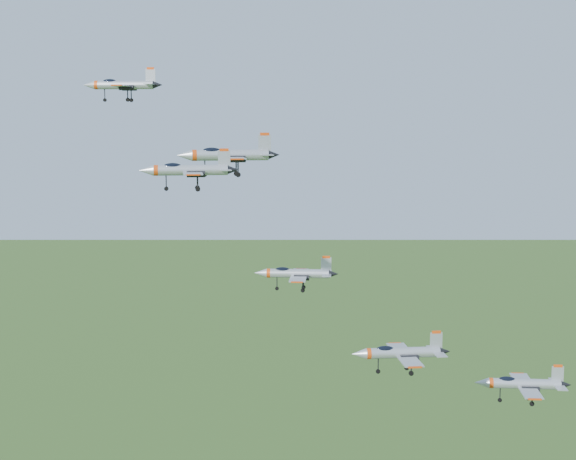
# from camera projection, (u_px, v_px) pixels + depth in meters

# --- Properties ---
(jet_lead) EXTENTS (12.06, 9.98, 3.22)m
(jet_lead) POSITION_uv_depth(u_px,v_px,m) (122.00, 85.00, 119.17)
(jet_lead) COLOR #9EA3A9
(jet_left_high) EXTENTS (13.66, 11.63, 3.72)m
(jet_left_high) POSITION_uv_depth(u_px,v_px,m) (227.00, 155.00, 106.94)
(jet_left_high) COLOR #9EA3A9
(jet_right_high) EXTENTS (11.13, 9.44, 3.01)m
(jet_right_high) POSITION_uv_depth(u_px,v_px,m) (188.00, 170.00, 90.00)
(jet_right_high) COLOR #9EA3A9
(jet_left_low) EXTENTS (11.48, 9.48, 3.07)m
(jet_left_low) POSITION_uv_depth(u_px,v_px,m) (295.00, 273.00, 108.20)
(jet_left_low) COLOR #9EA3A9
(jet_right_low) EXTENTS (11.11, 9.37, 2.99)m
(jet_right_low) POSITION_uv_depth(u_px,v_px,m) (400.00, 352.00, 88.31)
(jet_right_low) COLOR #9EA3A9
(jet_trail) EXTENTS (11.81, 9.74, 3.16)m
(jet_trail) POSITION_uv_depth(u_px,v_px,m) (521.00, 383.00, 98.61)
(jet_trail) COLOR #9EA3A9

